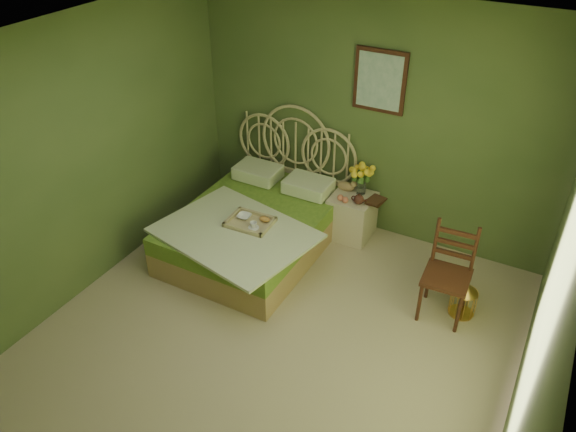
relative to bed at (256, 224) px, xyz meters
The scene contains 14 objects.
floor 1.58m from the bed, 56.14° to the right, with size 4.50×4.50×0.00m, color tan.
ceiling 2.78m from the bed, 56.14° to the right, with size 4.50×4.50×0.00m, color silver.
wall_back 1.64m from the bed, 48.01° to the left, with size 4.00×4.00×0.00m, color #596A38.
wall_left 1.99m from the bed, 131.36° to the right, with size 4.50×4.50×0.00m, color #596A38.
wall_right 3.30m from the bed, 24.23° to the right, with size 4.50×4.50×0.00m, color #596A38.
wall_art 1.96m from the bed, 45.29° to the left, with size 0.54×0.04×0.64m.
bed is the anchor object (origin of this frame).
nightstand 1.09m from the bed, 40.38° to the left, with size 0.46×0.47×0.93m.
chair 2.10m from the bed, ahead, with size 0.43×0.43×0.93m.
birdcage 2.26m from the bed, ahead, with size 0.23×0.23×0.36m.
book_lower 1.25m from the bed, 35.30° to the left, with size 0.17×0.22×0.02m, color #381E0F.
book_upper 1.25m from the bed, 35.30° to the left, with size 0.16×0.21×0.02m, color #472819.
cereal_bowl 0.33m from the bed, 88.33° to the right, with size 0.14×0.14×0.03m, color white.
coffee_cup 0.47m from the bed, 61.67° to the right, with size 0.07×0.07×0.07m, color white.
Camera 1 is at (1.83, -2.95, 3.71)m, focal length 35.00 mm.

